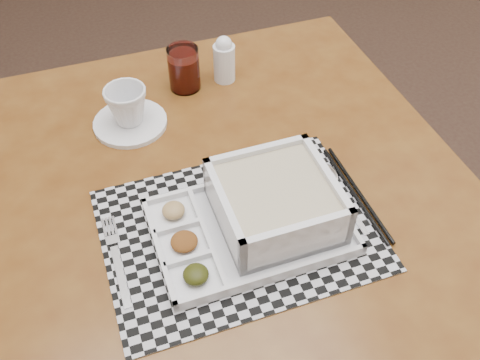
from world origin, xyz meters
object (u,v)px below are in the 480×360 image
juice_glass (184,70)px  cup (127,106)px  creamer_bottle (224,59)px  dining_table (216,205)px  serving_tray (267,210)px

juice_glass → cup: bearing=-147.0°
juice_glass → creamer_bottle: (0.09, 0.00, 0.01)m
cup → dining_table: bearing=-79.8°
cup → creamer_bottle: creamer_bottle is taller
serving_tray → juice_glass: (-0.04, 0.42, 0.01)m
serving_tray → creamer_bottle: 0.43m
serving_tray → cup: 0.37m
cup → juice_glass: juice_glass is taller
dining_table → juice_glass: 0.32m
serving_tray → creamer_bottle: creamer_bottle is taller
dining_table → creamer_bottle: 0.34m
dining_table → cup: size_ratio=11.17×
serving_tray → creamer_bottle: bearing=82.8°
serving_tray → juice_glass: size_ratio=3.37×
dining_table → serving_tray: size_ratio=2.91×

